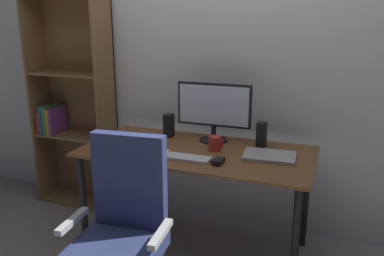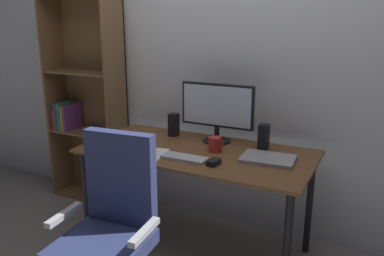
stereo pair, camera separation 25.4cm
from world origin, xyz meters
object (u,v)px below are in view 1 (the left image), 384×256
object	(u,v)px
desk	(196,162)
monitor	(214,108)
speaker_left	(169,125)
mouse	(218,161)
laptop	(269,156)
speaker_right	(261,135)
bookshelf	(73,106)
keyboard	(187,158)
coffee_mug	(215,143)
office_chair	(121,243)

from	to	relation	value
desk	monitor	world-z (taller)	monitor
speaker_left	mouse	bearing A→B (deg)	-39.54
laptop	speaker_left	distance (m)	0.81
mouse	monitor	bearing A→B (deg)	116.24
monitor	speaker_right	size ratio (longest dim) A/B	3.13
bookshelf	desk	bearing A→B (deg)	-16.39
desk	bookshelf	bearing A→B (deg)	163.61
keyboard	bookshelf	size ratio (longest dim) A/B	0.16
mouse	desk	bearing A→B (deg)	141.62
desk	keyboard	size ratio (longest dim) A/B	5.26
coffee_mug	speaker_right	world-z (taller)	speaker_right
monitor	speaker_right	distance (m)	0.38
keyboard	coffee_mug	distance (m)	0.25
monitor	keyboard	bearing A→B (deg)	-93.97
desk	mouse	distance (m)	0.31
laptop	desk	bearing A→B (deg)	178.44
monitor	coffee_mug	bearing A→B (deg)	-69.49
keyboard	speaker_right	world-z (taller)	speaker_right
laptop	office_chair	xyz separation A→B (m)	(-0.61, -0.79, -0.29)
speaker_right	office_chair	world-z (taller)	office_chair
coffee_mug	speaker_left	distance (m)	0.46
keyboard	coffee_mug	xyz separation A→B (m)	(0.11, 0.23, 0.04)
desk	speaker_right	bearing A→B (deg)	30.40
speaker_right	bookshelf	size ratio (longest dim) A/B	0.10
office_chair	speaker_right	bearing A→B (deg)	56.98
keyboard	laptop	xyz separation A→B (m)	(0.47, 0.21, 0.00)
coffee_mug	monitor	bearing A→B (deg)	110.51
monitor	coffee_mug	distance (m)	0.29
mouse	office_chair	size ratio (longest dim) A/B	0.10
coffee_mug	speaker_right	size ratio (longest dim) A/B	0.59
desk	keyboard	bearing A→B (deg)	-86.42
coffee_mug	speaker_left	world-z (taller)	speaker_left
speaker_left	bookshelf	size ratio (longest dim) A/B	0.10
keyboard	laptop	bearing A→B (deg)	24.03
bookshelf	keyboard	bearing A→B (deg)	-23.83
desk	bookshelf	distance (m)	1.34
coffee_mug	office_chair	xyz separation A→B (m)	(-0.25, -0.80, -0.33)
monitor	speaker_right	bearing A→B (deg)	-1.32
speaker_left	bookshelf	distance (m)	0.98
laptop	bookshelf	xyz separation A→B (m)	(-1.76, 0.35, 0.11)
coffee_mug	desk	bearing A→B (deg)	-164.13
keyboard	coffee_mug	world-z (taller)	coffee_mug
laptop	speaker_left	world-z (taller)	speaker_left
monitor	laptop	xyz separation A→B (m)	(0.44, -0.21, -0.23)
laptop	speaker_right	xyz separation A→B (m)	(-0.09, 0.21, 0.07)
speaker_left	bookshelf	world-z (taller)	bookshelf
speaker_left	monitor	bearing A→B (deg)	1.32
speaker_right	monitor	bearing A→B (deg)	178.68
keyboard	speaker_right	distance (m)	0.57
speaker_left	laptop	bearing A→B (deg)	-14.71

